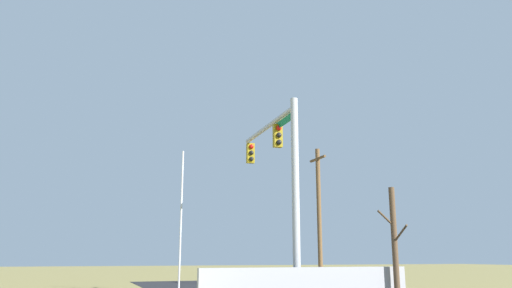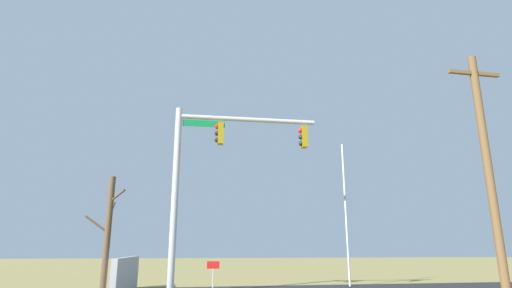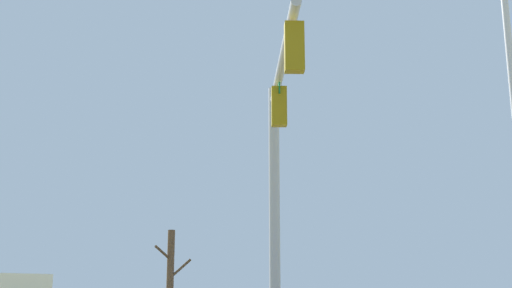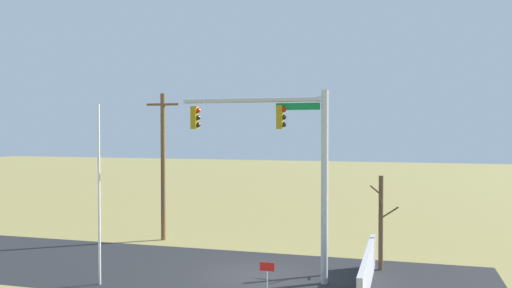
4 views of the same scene
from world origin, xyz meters
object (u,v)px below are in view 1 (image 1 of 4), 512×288
bare_tree (395,246)px  open_sign (227,280)px  flagpole (181,220)px  utility_pole (319,214)px  signal_mast (281,167)px

bare_tree → open_sign: bearing=-129.4°
flagpole → open_sign: (6.68, 0.51, -2.65)m
utility_pole → signal_mast: bearing=-35.0°
flagpole → utility_pole: 8.53m
bare_tree → open_sign: size_ratio=3.37×
utility_pole → bare_tree: size_ratio=1.97×
flagpole → open_sign: 7.20m
flagpole → open_sign: size_ratio=5.83×
signal_mast → open_sign: bearing=-99.8°
flagpole → utility_pole: (-1.31, 8.41, 0.65)m
utility_pole → open_sign: (7.99, -7.90, -3.30)m
signal_mast → utility_pole: size_ratio=0.95×
utility_pole → bare_tree: utility_pole is taller
bare_tree → open_sign: bare_tree is taller
utility_pole → open_sign: size_ratio=6.63×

